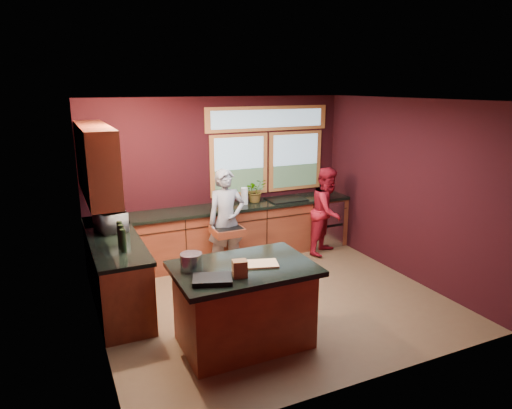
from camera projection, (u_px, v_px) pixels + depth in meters
floor at (272, 299)px, 6.32m from camera, size 4.50×4.50×0.00m
room_shell at (221, 171)px, 5.90m from camera, size 4.52×4.02×2.71m
back_counter at (238, 231)px, 7.77m from camera, size 4.50×0.64×0.93m
left_counter at (115, 269)px, 6.16m from camera, size 0.64×2.30×0.93m
island at (244, 304)px, 5.15m from camera, size 1.55×1.05×0.95m
person_grey at (226, 221)px, 7.13m from camera, size 0.62×0.42×1.64m
person_red at (328, 211)px, 7.91m from camera, size 0.94×0.89×1.53m
microwave at (111, 220)px, 6.28m from camera, size 0.45×0.57×0.28m
potted_plant at (255, 190)px, 7.79m from camera, size 0.37×0.32×0.41m
paper_towel at (244, 196)px, 7.67m from camera, size 0.12×0.12×0.28m
cutting_board at (262, 264)px, 5.06m from camera, size 0.41×0.34×0.02m
stock_pot at (191, 262)px, 4.92m from camera, size 0.24×0.24×0.18m
paper_bag at (240, 269)px, 4.72m from camera, size 0.17×0.15×0.18m
black_tray at (212, 279)px, 4.62m from camera, size 0.47×0.40×0.05m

